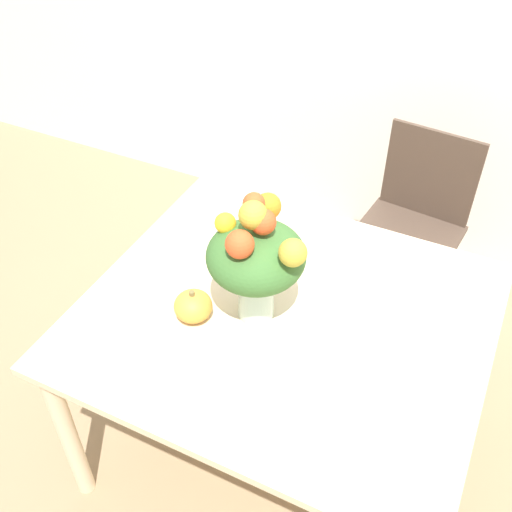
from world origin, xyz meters
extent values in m
plane|color=#8E7556|center=(0.00, 0.00, 0.00)|extent=(12.00, 12.00, 0.00)
cube|color=beige|center=(0.00, 0.00, 0.71)|extent=(1.24, 1.09, 0.03)
cylinder|color=beige|center=(-0.56, -0.48, 0.35)|extent=(0.06, 0.06, 0.69)
cylinder|color=beige|center=(-0.56, 0.48, 0.35)|extent=(0.06, 0.06, 0.69)
cylinder|color=beige|center=(0.56, 0.48, 0.35)|extent=(0.06, 0.06, 0.69)
cylinder|color=#B2CCBC|center=(-0.08, -0.04, 0.82)|extent=(0.11, 0.11, 0.18)
cylinder|color=silver|center=(-0.08, -0.04, 0.76)|extent=(0.10, 0.10, 0.08)
cylinder|color=#38662D|center=(-0.06, -0.04, 0.85)|extent=(0.01, 0.01, 0.24)
cylinder|color=#38662D|center=(-0.07, -0.02, 0.85)|extent=(0.01, 0.00, 0.24)
cylinder|color=#38662D|center=(-0.10, -0.03, 0.85)|extent=(0.01, 0.01, 0.24)
cylinder|color=#38662D|center=(-0.10, -0.06, 0.85)|extent=(0.01, 0.01, 0.24)
cylinder|color=#38662D|center=(-0.07, -0.07, 0.85)|extent=(0.01, 0.01, 0.24)
ellipsoid|color=#38662D|center=(-0.08, -0.04, 0.96)|extent=(0.29, 0.29, 0.17)
sphere|color=#D64C23|center=(-0.09, -0.13, 1.07)|extent=(0.08, 0.08, 0.08)
sphere|color=yellow|center=(-0.18, -0.04, 1.04)|extent=(0.06, 0.06, 0.06)
sphere|color=#D64C23|center=(-0.06, -0.04, 1.09)|extent=(0.07, 0.07, 0.07)
sphere|color=orange|center=(-0.12, 0.12, 1.02)|extent=(0.08, 0.08, 0.08)
sphere|color=#AD9E33|center=(0.05, -0.09, 1.06)|extent=(0.08, 0.08, 0.08)
sphere|color=#D64C23|center=(-0.11, 0.00, 1.11)|extent=(0.06, 0.06, 0.06)
sphere|color=#AD9E33|center=(-0.09, -0.05, 1.11)|extent=(0.08, 0.08, 0.08)
ellipsoid|color=gold|center=(-0.25, -0.14, 0.77)|extent=(0.12, 0.12, 0.10)
cylinder|color=brown|center=(-0.25, -0.14, 0.82)|extent=(0.02, 0.02, 0.02)
cube|color=#47382D|center=(0.19, 0.86, 0.46)|extent=(0.46, 0.46, 0.02)
cylinder|color=#47382D|center=(0.00, 0.71, 0.22)|extent=(0.04, 0.04, 0.45)
cylinder|color=#47382D|center=(0.34, 0.67, 0.22)|extent=(0.04, 0.04, 0.45)
cylinder|color=#47382D|center=(0.04, 1.05, 0.22)|extent=(0.04, 0.04, 0.45)
cylinder|color=#47382D|center=(0.38, 1.01, 0.22)|extent=(0.04, 0.04, 0.45)
cube|color=#47382D|center=(0.21, 1.06, 0.67)|extent=(0.40, 0.06, 0.41)
camera|label=1|loc=(0.48, -1.20, 2.09)|focal=42.00mm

